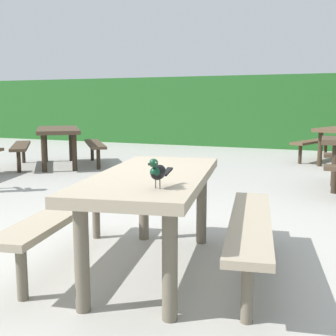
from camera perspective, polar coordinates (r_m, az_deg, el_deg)
The scene contains 5 objects.
ground_plane at distance 3.68m, azimuth -5.85°, elevation -11.05°, with size 60.00×60.00×0.00m, color #A3A099.
hedge_wall at distance 12.88m, azimuth 15.16°, elevation 7.28°, with size 28.00×2.36×1.95m, color #235B23.
picnic_table_foreground at distance 3.14m, azimuth -1.96°, elevation -3.93°, with size 1.97×1.99×0.74m.
bird_grackle at distance 2.51m, azimuth -1.41°, elevation -0.45°, with size 0.08×0.29×0.18m.
picnic_table_far_centre at distance 8.63m, azimuth -14.36°, elevation 3.93°, with size 2.37×2.38×0.74m.
Camera 1 is at (1.65, -3.04, 1.25)m, focal length 45.93 mm.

